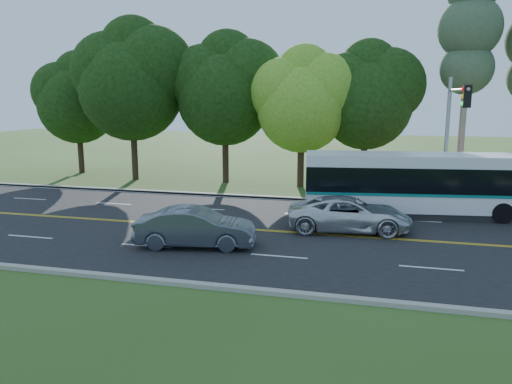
% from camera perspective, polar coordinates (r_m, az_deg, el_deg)
% --- Properties ---
extents(ground, '(120.00, 120.00, 0.00)m').
position_cam_1_polar(ground, '(22.38, 5.69, -4.73)').
color(ground, '#34511B').
rests_on(ground, ground).
extents(road, '(60.00, 14.00, 0.02)m').
position_cam_1_polar(road, '(22.37, 5.69, -4.71)').
color(road, black).
rests_on(road, ground).
extents(curb_north, '(60.00, 0.30, 0.15)m').
position_cam_1_polar(curb_north, '(29.26, 7.76, -0.90)').
color(curb_north, '#9D9A8E').
rests_on(curb_north, ground).
extents(curb_south, '(60.00, 0.30, 0.15)m').
position_cam_1_polar(curb_south, '(15.68, 1.77, -11.35)').
color(curb_south, '#9D9A8E').
rests_on(curb_south, ground).
extents(grass_verge, '(60.00, 4.00, 0.10)m').
position_cam_1_polar(grass_verge, '(31.07, 8.14, -0.27)').
color(grass_verge, '#34511B').
rests_on(grass_verge, ground).
extents(lane_markings, '(57.60, 13.82, 0.00)m').
position_cam_1_polar(lane_markings, '(22.38, 5.45, -4.67)').
color(lane_markings, gold).
rests_on(lane_markings, road).
extents(tree_row, '(44.70, 9.10, 13.84)m').
position_cam_1_polar(tree_row, '(34.47, 0.27, 12.10)').
color(tree_row, black).
rests_on(tree_row, ground).
extents(bougainvillea_hedge, '(9.50, 2.25, 1.50)m').
position_cam_1_polar(bougainvillea_hedge, '(30.24, 21.66, 0.04)').
color(bougainvillea_hedge, '#9C0D3E').
rests_on(bougainvillea_hedge, ground).
extents(traffic_signal, '(0.42, 6.10, 7.00)m').
position_cam_1_polar(traffic_signal, '(26.99, 21.53, 7.31)').
color(traffic_signal, '#96989E').
rests_on(traffic_signal, ground).
extents(transit_bus, '(12.25, 4.18, 3.15)m').
position_cam_1_polar(transit_bus, '(26.55, 18.79, 0.71)').
color(transit_bus, white).
rests_on(transit_bus, road).
extents(sedan, '(5.00, 2.47, 1.58)m').
position_cam_1_polar(sedan, '(20.27, -6.94, -4.05)').
color(sedan, '#565C68').
rests_on(sedan, road).
extents(suv, '(5.71, 3.06, 1.53)m').
position_cam_1_polar(suv, '(22.89, 10.64, -2.49)').
color(suv, silver).
rests_on(suv, road).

